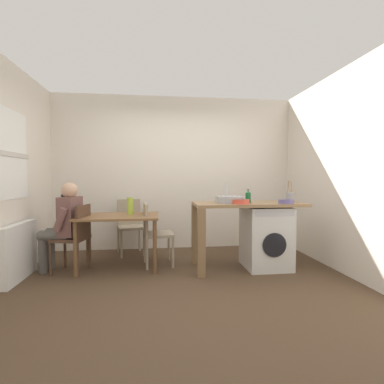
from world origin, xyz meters
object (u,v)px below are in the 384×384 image
object	(u,v)px
chair_person_seat	(76,234)
vase	(130,206)
seated_person	(64,222)
colander	(286,201)
bottle_tall_green	(248,196)
mixing_bowl	(241,201)
chair_opposite	(153,231)
dining_table	(119,222)
washing_machine	(266,237)
chair_spare_by_wall	(130,223)
utensil_crock	(290,197)

from	to	relation	value
chair_person_seat	vase	size ratio (longest dim) A/B	3.75
seated_person	vase	distance (m)	0.89
chair_person_seat	colander	bearing A→B (deg)	-85.38
colander	vase	xyz separation A→B (m)	(-2.09, 0.55, -0.09)
bottle_tall_green	mixing_bowl	bearing A→B (deg)	-125.43
chair_person_seat	chair_opposite	world-z (taller)	same
seated_person	dining_table	bearing A→B (deg)	-71.81
seated_person	colander	bearing A→B (deg)	-85.63
seated_person	colander	size ratio (longest dim) A/B	6.00
washing_machine	mixing_bowl	bearing A→B (deg)	-155.08
seated_person	vase	world-z (taller)	seated_person
bottle_tall_green	mixing_bowl	xyz separation A→B (m)	(-0.18, -0.26, -0.05)
chair_spare_by_wall	vase	size ratio (longest dim) A/B	3.75
washing_machine	bottle_tall_green	xyz separation A→B (m)	(-0.24, 0.06, 0.57)
dining_table	chair_person_seat	size ratio (longest dim) A/B	1.22
seated_person	mixing_bowl	bearing A→B (deg)	-87.00
mixing_bowl	utensil_crock	world-z (taller)	utensil_crock
chair_person_seat	seated_person	distance (m)	0.23
utensil_crock	colander	xyz separation A→B (m)	(-0.18, -0.27, -0.04)
utensil_crock	mixing_bowl	bearing A→B (deg)	-162.50
chair_person_seat	mixing_bowl	bearing A→B (deg)	-86.78
mixing_bowl	chair_person_seat	bearing A→B (deg)	171.72
chair_spare_by_wall	utensil_crock	distance (m)	2.57
chair_opposite	chair_person_seat	bearing A→B (deg)	-88.25
seated_person	bottle_tall_green	xyz separation A→B (m)	(2.51, -0.09, 0.33)
washing_machine	colander	distance (m)	0.59
dining_table	seated_person	size ratio (longest dim) A/B	0.92
dining_table	colander	bearing A→B (deg)	-11.39
seated_person	washing_machine	bearing A→B (deg)	-81.62
chair_spare_by_wall	washing_machine	world-z (taller)	chair_spare_by_wall
chair_person_seat	chair_spare_by_wall	size ratio (longest dim) A/B	1.00
chair_spare_by_wall	chair_person_seat	bearing A→B (deg)	39.73
seated_person	chair_spare_by_wall	bearing A→B (deg)	-31.09
chair_opposite	chair_spare_by_wall	world-z (taller)	same
chair_opposite	vase	bearing A→B (deg)	-107.16
colander	vase	world-z (taller)	vase
bottle_tall_green	chair_opposite	bearing A→B (deg)	170.81
chair_spare_by_wall	bottle_tall_green	size ratio (longest dim) A/B	4.95
chair_opposite	washing_machine	size ratio (longest dim) A/B	1.05
chair_spare_by_wall	washing_machine	xyz separation A→B (m)	(1.97, -1.00, -0.08)
mixing_bowl	colander	size ratio (longest dim) A/B	1.10
washing_machine	mixing_bowl	size ratio (longest dim) A/B	3.90
bottle_tall_green	mixing_bowl	world-z (taller)	bottle_tall_green
mixing_bowl	vase	size ratio (longest dim) A/B	0.92
seated_person	colander	distance (m)	2.98
dining_table	washing_machine	distance (m)	2.07
chair_opposite	seated_person	xyz separation A→B (m)	(-1.18, -0.12, 0.16)
washing_machine	colander	bearing A→B (deg)	-49.26
chair_spare_by_wall	mixing_bowl	xyz separation A→B (m)	(1.54, -1.20, 0.45)
washing_machine	vase	bearing A→B (deg)	170.05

